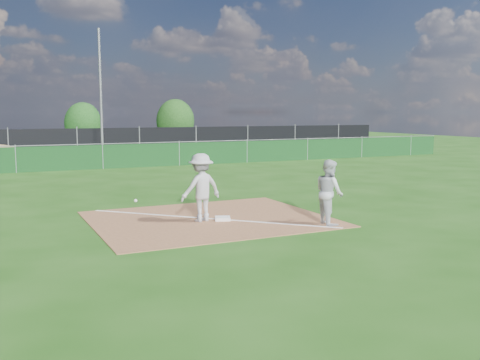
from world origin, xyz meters
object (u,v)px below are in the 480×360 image
object	(u,v)px
car_right	(161,140)
tree_mid	(83,123)
runner	(329,192)
play_at_first	(201,188)
light_pole	(101,93)
tree_right	(175,121)
first_base	(223,218)
car_mid	(25,141)

from	to	relation	value
car_right	tree_mid	xyz separation A→B (m)	(-4.55, 7.29, 1.14)
runner	car_right	bearing A→B (deg)	-1.06
tree_mid	play_at_first	bearing A→B (deg)	-94.40
light_pole	play_at_first	bearing A→B (deg)	-94.72
play_at_first	tree_mid	bearing A→B (deg)	85.60
runner	car_right	distance (m)	28.77
tree_mid	tree_right	distance (m)	7.88
first_base	tree_right	distance (m)	34.45
light_pole	car_right	xyz separation A→B (m)	(5.36, 4.87, -3.27)
runner	tree_mid	xyz separation A→B (m)	(-0.17, 35.73, 1.05)
tree_mid	light_pole	bearing A→B (deg)	-93.82
runner	tree_right	xyz separation A→B (m)	(7.61, 34.50, 1.22)
light_pole	runner	bearing A→B (deg)	-87.61
tree_mid	first_base	bearing A→B (deg)	-93.46
first_base	car_right	distance (m)	27.69
first_base	car_mid	distance (m)	27.07
light_pole	car_right	distance (m)	7.95
play_at_first	car_right	xyz separation A→B (m)	(7.17, 26.77, -0.16)
play_at_first	runner	world-z (taller)	play_at_first
first_base	tree_right	xyz separation A→B (m)	(9.85, 32.95, 1.98)
play_at_first	car_mid	size ratio (longest dim) A/B	0.48
car_mid	tree_mid	distance (m)	8.96
play_at_first	tree_mid	size ratio (longest dim) A/B	0.67
first_base	runner	bearing A→B (deg)	-34.73
runner	tree_right	distance (m)	35.36
car_mid	tree_mid	world-z (taller)	tree_mid
play_at_first	tree_right	xyz separation A→B (m)	(10.40, 32.83, 1.15)
first_base	runner	xyz separation A→B (m)	(2.24, -1.55, 0.76)
light_pole	play_at_first	xyz separation A→B (m)	(-1.81, -21.89, -3.11)
first_base	tree_mid	size ratio (longest dim) A/B	0.11
tree_right	car_mid	bearing A→B (deg)	-154.83
car_right	tree_mid	distance (m)	8.66
light_pole	tree_right	world-z (taller)	light_pole
tree_right	play_at_first	bearing A→B (deg)	-107.58
car_right	car_mid	bearing A→B (deg)	113.56
first_base	tree_mid	world-z (taller)	tree_mid
runner	car_right	xyz separation A→B (m)	(4.37, 28.44, -0.09)
car_right	tree_mid	bearing A→B (deg)	55.54
tree_mid	runner	bearing A→B (deg)	-89.72
light_pole	runner	world-z (taller)	light_pole
light_pole	tree_right	xyz separation A→B (m)	(8.60, 10.94, -1.96)
play_at_first	car_mid	distance (m)	26.89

